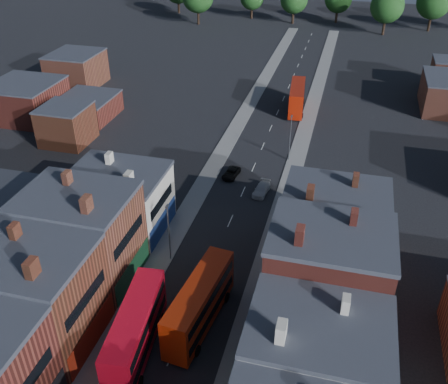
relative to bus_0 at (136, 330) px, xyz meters
The scene contains 9 objects.
pavement_west 34.62m from the bus_0, 94.99° to the left, with size 3.00×200.00×0.12m, color gray.
pavement_east 35.91m from the bus_0, 73.78° to the left, with size 3.00×200.00×0.12m, color gray.
lamp_post_2 14.58m from the bus_0, 96.75° to the left, with size 0.25×0.70×8.12m.
lamp_post_3 45.25m from the bus_0, 78.91° to the left, with size 0.25×0.70×8.12m.
bus_0 is the anchor object (origin of this frame).
bus_1 7.18m from the bus_0, 45.86° to the left, with size 4.32×12.85×5.44m.
bus_2 66.76m from the bus_0, 83.98° to the left, with size 3.91×12.47×5.30m.
car_2 36.50m from the bus_0, 89.08° to the left, with size 2.03×4.40×1.22m, color black.
car_3 33.38m from the bus_0, 79.13° to the left, with size 1.90×4.68×1.36m, color #BABABA.
Camera 1 is at (13.65, -15.43, 40.30)m, focal length 40.00 mm.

